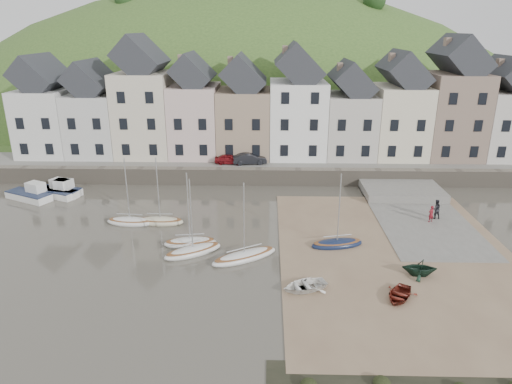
{
  "coord_description": "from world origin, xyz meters",
  "views": [
    {
      "loc": [
        0.96,
        -31.96,
        16.62
      ],
      "look_at": [
        0.0,
        6.0,
        3.0
      ],
      "focal_mm": 32.5,
      "sensor_mm": 36.0,
      "label": 1
    }
  ],
  "objects_px": {
    "rowboat_white": "(304,285)",
    "rowboat_green": "(420,267)",
    "rowboat_red": "(399,295)",
    "car_right": "(250,159)",
    "person_dark": "(436,209)",
    "car_left": "(229,159)",
    "person_red": "(431,214)",
    "sailboat_0": "(130,221)"
  },
  "relations": [
    {
      "from": "person_red",
      "to": "car_right",
      "type": "relative_size",
      "value": 0.39
    },
    {
      "from": "rowboat_red",
      "to": "person_dark",
      "type": "relative_size",
      "value": 1.5
    },
    {
      "from": "person_red",
      "to": "person_dark",
      "type": "xyz_separation_m",
      "value": [
        0.68,
        0.8,
        0.14
      ]
    },
    {
      "from": "rowboat_white",
      "to": "person_dark",
      "type": "height_order",
      "value": "person_dark"
    },
    {
      "from": "sailboat_0",
      "to": "rowboat_red",
      "type": "height_order",
      "value": "sailboat_0"
    },
    {
      "from": "rowboat_red",
      "to": "person_red",
      "type": "height_order",
      "value": "person_red"
    },
    {
      "from": "sailboat_0",
      "to": "car_left",
      "type": "bearing_deg",
      "value": 60.79
    },
    {
      "from": "car_right",
      "to": "rowboat_white",
      "type": "bearing_deg",
      "value": -177.99
    },
    {
      "from": "rowboat_white",
      "to": "car_right",
      "type": "xyz_separation_m",
      "value": [
        -4.57,
        24.51,
        1.86
      ]
    },
    {
      "from": "person_red",
      "to": "car_right",
      "type": "distance_m",
      "value": 21.15
    },
    {
      "from": "person_dark",
      "to": "car_left",
      "type": "height_order",
      "value": "car_left"
    },
    {
      "from": "rowboat_red",
      "to": "car_right",
      "type": "distance_m",
      "value": 27.62
    },
    {
      "from": "person_dark",
      "to": "car_right",
      "type": "distance_m",
      "value": 21.21
    },
    {
      "from": "person_red",
      "to": "person_dark",
      "type": "height_order",
      "value": "person_dark"
    },
    {
      "from": "rowboat_white",
      "to": "rowboat_green",
      "type": "xyz_separation_m",
      "value": [
        8.2,
        2.07,
        0.31
      ]
    },
    {
      "from": "rowboat_green",
      "to": "rowboat_red",
      "type": "xyz_separation_m",
      "value": [
        -2.18,
        -3.0,
        -0.35
      ]
    },
    {
      "from": "rowboat_green",
      "to": "car_left",
      "type": "distance_m",
      "value": 27.12
    },
    {
      "from": "car_right",
      "to": "rowboat_green",
      "type": "bearing_deg",
      "value": -158.9
    },
    {
      "from": "rowboat_white",
      "to": "car_right",
      "type": "bearing_deg",
      "value": 168.87
    },
    {
      "from": "sailboat_0",
      "to": "car_right",
      "type": "distance_m",
      "value": 17.3
    },
    {
      "from": "car_right",
      "to": "person_red",
      "type": "bearing_deg",
      "value": -136.42
    },
    {
      "from": "person_red",
      "to": "car_left",
      "type": "height_order",
      "value": "car_left"
    },
    {
      "from": "rowboat_green",
      "to": "person_red",
      "type": "bearing_deg",
      "value": 162.8
    },
    {
      "from": "rowboat_green",
      "to": "car_right",
      "type": "bearing_deg",
      "value": -145.26
    },
    {
      "from": "person_dark",
      "to": "car_right",
      "type": "xyz_separation_m",
      "value": [
        -17.34,
        12.16,
        1.22
      ]
    },
    {
      "from": "rowboat_white",
      "to": "rowboat_red",
      "type": "height_order",
      "value": "rowboat_white"
    },
    {
      "from": "rowboat_red",
      "to": "person_dark",
      "type": "height_order",
      "value": "person_dark"
    },
    {
      "from": "rowboat_green",
      "to": "car_left",
      "type": "relative_size",
      "value": 0.72
    },
    {
      "from": "rowboat_red",
      "to": "person_red",
      "type": "xyz_separation_m",
      "value": [
        6.07,
        12.48,
        0.54
      ]
    },
    {
      "from": "rowboat_green",
      "to": "car_right",
      "type": "distance_m",
      "value": 25.87
    },
    {
      "from": "rowboat_red",
      "to": "person_red",
      "type": "distance_m",
      "value": 13.89
    },
    {
      "from": "person_dark",
      "to": "car_left",
      "type": "xyz_separation_m",
      "value": [
        -19.72,
        12.16,
        1.14
      ]
    },
    {
      "from": "rowboat_red",
      "to": "car_right",
      "type": "height_order",
      "value": "car_right"
    },
    {
      "from": "sailboat_0",
      "to": "rowboat_green",
      "type": "bearing_deg",
      "value": -20.5
    },
    {
      "from": "rowboat_white",
      "to": "rowboat_green",
      "type": "relative_size",
      "value": 1.29
    },
    {
      "from": "rowboat_white",
      "to": "person_red",
      "type": "distance_m",
      "value": 16.73
    },
    {
      "from": "person_red",
      "to": "person_dark",
      "type": "bearing_deg",
      "value": -156.79
    },
    {
      "from": "rowboat_green",
      "to": "rowboat_white",
      "type": "bearing_deg",
      "value": -70.76
    },
    {
      "from": "rowboat_red",
      "to": "person_dark",
      "type": "xyz_separation_m",
      "value": [
        6.75,
        13.29,
        0.68
      ]
    },
    {
      "from": "sailboat_0",
      "to": "rowboat_green",
      "type": "xyz_separation_m",
      "value": [
        22.91,
        -8.56,
        0.42
      ]
    },
    {
      "from": "rowboat_white",
      "to": "car_left",
      "type": "distance_m",
      "value": 25.54
    },
    {
      "from": "rowboat_green",
      "to": "car_left",
      "type": "xyz_separation_m",
      "value": [
        -15.15,
        22.44,
        1.47
      ]
    }
  ]
}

